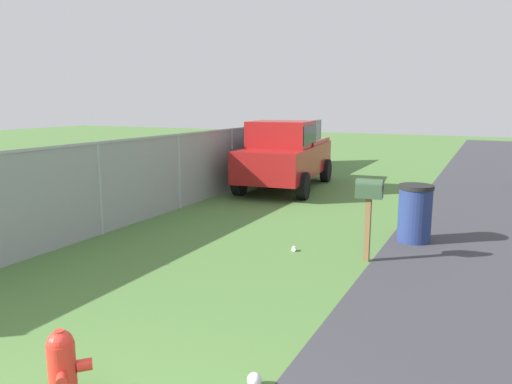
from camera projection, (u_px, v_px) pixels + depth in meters
fire_hydrant at (63, 370)px, 4.15m from camera, size 0.40×0.40×0.72m
mailbox at (369, 196)px, 7.88m from camera, size 0.23×0.45×1.40m
pickup_truck at (285, 153)px, 14.60m from camera, size 5.00×2.59×2.09m
trash_bin at (415, 213)px, 9.12m from camera, size 0.65×0.65×1.10m
fence_section at (208, 162)px, 13.12m from camera, size 19.04×0.07×1.88m
litter_bag_far_scatter at (254, 380)px, 4.49m from camera, size 0.14×0.14×0.14m
litter_cup_near_hydrant at (294, 249)px, 8.61m from camera, size 0.12×0.10×0.08m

